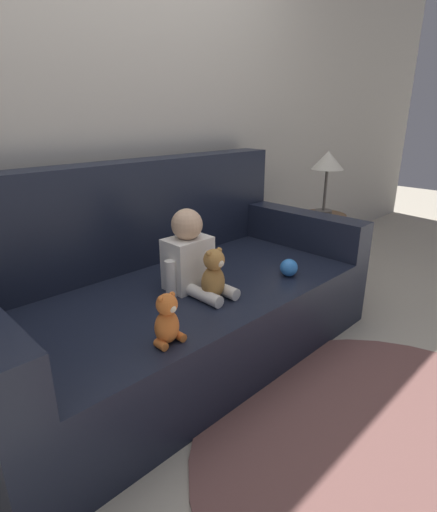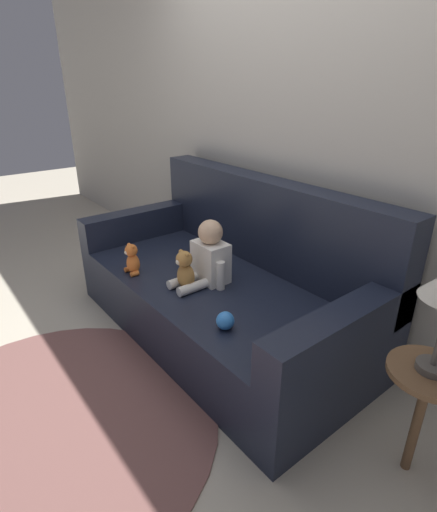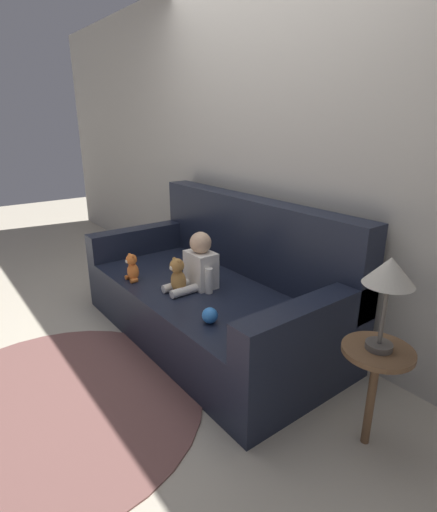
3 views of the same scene
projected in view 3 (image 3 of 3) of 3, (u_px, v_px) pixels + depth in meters
name	position (u px, v px, depth m)	size (l,w,h in m)	color
ground_plane	(207.00, 334.00, 2.97)	(12.00, 12.00, 0.00)	#B7AD99
wall_back	(271.00, 151.00, 2.88)	(8.00, 0.05, 2.60)	#ADA89E
couch	(216.00, 293.00, 2.91)	(2.04, 0.99, 0.98)	black
person_baby	(199.00, 265.00, 2.75)	(0.30, 0.35, 0.40)	white
teddy_bear_brown	(178.00, 276.00, 2.67)	(0.12, 0.11, 0.25)	#AD7A3D
plush_toy_side	(132.00, 268.00, 2.89)	(0.12, 0.09, 0.20)	orange
toy_ball	(210.00, 315.00, 2.30)	(0.09, 0.09, 0.09)	#337FDB
floor_rug	(52.00, 407.00, 2.21)	(1.67, 1.67, 0.01)	brown
side_table	(384.00, 308.00, 1.74)	(0.32, 0.32, 0.97)	brown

